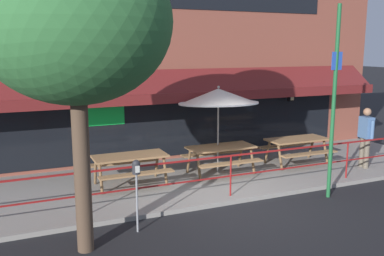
% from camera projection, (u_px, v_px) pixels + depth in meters
% --- Properties ---
extents(ground_plane, '(120.00, 120.00, 0.00)m').
position_uv_depth(ground_plane, '(237.00, 204.00, 9.62)').
color(ground_plane, black).
extents(patio_deck, '(15.00, 4.00, 0.10)m').
position_uv_depth(patio_deck, '(200.00, 178.00, 11.42)').
color(patio_deck, gray).
rests_on(patio_deck, ground).
extents(restaurant_building, '(15.00, 1.60, 7.54)m').
position_uv_depth(restaurant_building, '(169.00, 38.00, 12.74)').
color(restaurant_building, brown).
rests_on(restaurant_building, ground).
extents(patio_railing, '(13.84, 0.04, 0.97)m').
position_uv_depth(patio_railing, '(231.00, 166.00, 9.75)').
color(patio_railing, maroon).
rests_on(patio_railing, patio_deck).
extents(picnic_table_left, '(1.80, 1.42, 0.76)m').
position_uv_depth(picnic_table_left, '(130.00, 161.00, 10.54)').
color(picnic_table_left, '#997047').
rests_on(picnic_table_left, patio_deck).
extents(picnic_table_centre, '(1.80, 1.42, 0.76)m').
position_uv_depth(picnic_table_centre, '(221.00, 152.00, 11.50)').
color(picnic_table_centre, '#997047').
rests_on(picnic_table_centre, patio_deck).
extents(picnic_table_right, '(1.80, 1.42, 0.76)m').
position_uv_depth(picnic_table_right, '(297.00, 144.00, 12.49)').
color(picnic_table_right, '#997047').
rests_on(picnic_table_right, patio_deck).
extents(patio_umbrella_centre, '(2.14, 2.14, 2.38)m').
position_uv_depth(patio_umbrella_centre, '(218.00, 97.00, 11.39)').
color(patio_umbrella_centre, '#B7B2A8').
rests_on(patio_umbrella_centre, patio_deck).
extents(pedestrian_walking, '(0.29, 0.62, 1.71)m').
position_uv_depth(pedestrian_walking, '(366.00, 134.00, 12.07)').
color(pedestrian_walking, '#665B4C').
rests_on(pedestrian_walking, patio_deck).
extents(parking_meter_near, '(0.15, 0.16, 1.42)m').
position_uv_depth(parking_meter_near, '(136.00, 174.00, 7.96)').
color(parking_meter_near, gray).
rests_on(parking_meter_near, ground).
extents(street_sign_pole, '(0.28, 0.09, 4.41)m').
position_uv_depth(street_sign_pole, '(334.00, 102.00, 9.67)').
color(street_sign_pole, '#1E6033').
rests_on(street_sign_pole, ground).
extents(street_tree_curbside, '(3.14, 2.83, 5.68)m').
position_uv_depth(street_tree_curbside, '(81.00, 10.00, 6.67)').
color(street_tree_curbside, brown).
rests_on(street_tree_curbside, ground).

